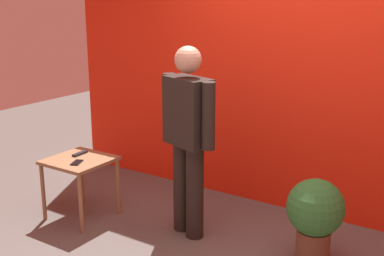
% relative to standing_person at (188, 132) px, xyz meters
% --- Properties ---
extents(back_wall_red, '(5.29, 0.12, 2.65)m').
position_rel_standing_person_xyz_m(back_wall_red, '(0.57, 1.01, 0.41)').
color(back_wall_red, red).
rests_on(back_wall_red, ground_plane).
extents(standing_person, '(0.64, 0.35, 1.62)m').
position_rel_standing_person_xyz_m(standing_person, '(0.00, 0.00, 0.00)').
color(standing_person, black).
rests_on(standing_person, ground_plane).
extents(side_table, '(0.54, 0.54, 0.57)m').
position_rel_standing_person_xyz_m(side_table, '(-1.01, -0.28, -0.42)').
color(side_table, olive).
rests_on(side_table, ground_plane).
extents(cell_phone, '(0.12, 0.16, 0.01)m').
position_rel_standing_person_xyz_m(cell_phone, '(-0.94, -0.37, -0.34)').
color(cell_phone, black).
rests_on(cell_phone, side_table).
extents(tv_remote, '(0.05, 0.17, 0.02)m').
position_rel_standing_person_xyz_m(tv_remote, '(-1.10, -0.19, -0.33)').
color(tv_remote, black).
rests_on(tv_remote, side_table).
extents(potted_plant, '(0.44, 0.44, 0.69)m').
position_rel_standing_person_xyz_m(potted_plant, '(1.09, 0.10, -0.50)').
color(potted_plant, brown).
rests_on(potted_plant, ground_plane).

